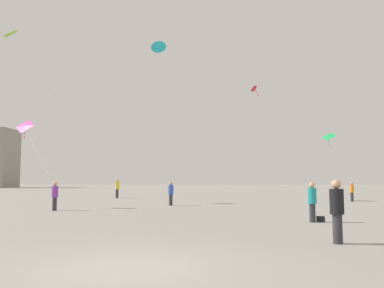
% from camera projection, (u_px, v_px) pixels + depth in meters
% --- Properties ---
extents(ground_plane, '(300.00, 300.00, 0.00)m').
position_uv_depth(ground_plane, '(126.00, 268.00, 7.88)').
color(ground_plane, gray).
extents(person_in_teal, '(0.36, 0.36, 1.64)m').
position_uv_depth(person_in_teal, '(312.00, 200.00, 16.59)').
color(person_in_teal, '#2D2D33').
rests_on(person_in_teal, ground_plane).
extents(person_in_yellow, '(0.40, 0.40, 1.84)m').
position_uv_depth(person_in_yellow, '(117.00, 188.00, 38.76)').
color(person_in_yellow, '#2D2D33').
rests_on(person_in_yellow, ground_plane).
extents(person_in_orange, '(0.34, 0.34, 1.58)m').
position_uv_depth(person_in_orange, '(352.00, 191.00, 32.66)').
color(person_in_orange, '#2D2D33').
rests_on(person_in_orange, ground_plane).
extents(person_in_blue, '(0.36, 0.36, 1.64)m').
position_uv_depth(person_in_blue, '(171.00, 192.00, 27.53)').
color(person_in_blue, '#2D2D33').
rests_on(person_in_blue, ground_plane).
extents(person_in_purple, '(0.36, 0.36, 1.64)m').
position_uv_depth(person_in_purple, '(55.00, 195.00, 22.82)').
color(person_in_purple, '#2D2D33').
rests_on(person_in_purple, ground_plane).
extents(person_in_black, '(0.38, 0.38, 1.74)m').
position_uv_depth(person_in_black, '(337.00, 208.00, 11.01)').
color(person_in_black, '#2D2D33').
rests_on(person_in_black, ground_plane).
extents(kite_cyan_diamond, '(5.31, 4.03, 12.94)m').
position_uv_depth(kite_cyan_diamond, '(158.00, 47.00, 36.49)').
color(kite_cyan_diamond, '#1EB2C6').
extents(kite_crimson_diamond, '(8.01, 2.89, 9.01)m').
position_uv_depth(kite_crimson_diamond, '(256.00, 91.00, 36.31)').
color(kite_crimson_diamond, red).
extents(kite_emerald_delta, '(2.24, 1.09, 4.30)m').
position_uv_depth(kite_emerald_delta, '(329.00, 137.00, 33.34)').
color(kite_emerald_delta, green).
extents(kite_lime_diamond, '(7.66, 8.95, 12.60)m').
position_uv_depth(kite_lime_diamond, '(11.00, 34.00, 32.35)').
color(kite_lime_diamond, '#8CD12D').
extents(kite_magenta_delta, '(3.76, 2.74, 4.21)m').
position_uv_depth(kite_magenta_delta, '(24.00, 127.00, 25.65)').
color(kite_magenta_delta, '#D12899').
extents(handbag_beside_flyer, '(0.34, 0.30, 0.24)m').
position_uv_depth(handbag_beside_flyer, '(321.00, 219.00, 16.60)').
color(handbag_beside_flyer, black).
rests_on(handbag_beside_flyer, ground_plane).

